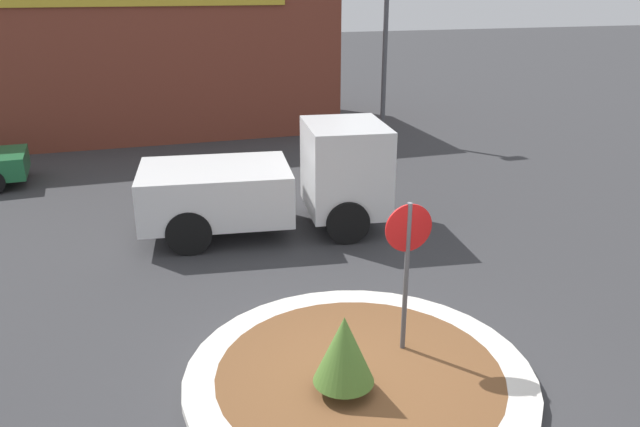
# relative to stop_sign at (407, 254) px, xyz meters

# --- Properties ---
(ground_plane) EXTENTS (120.00, 120.00, 0.00)m
(ground_plane) POSITION_rel_stop_sign_xyz_m (-0.80, -0.37, -1.62)
(ground_plane) COLOR #38383A
(traffic_island) EXTENTS (4.74, 4.74, 0.14)m
(traffic_island) POSITION_rel_stop_sign_xyz_m (-0.80, -0.37, -1.55)
(traffic_island) COLOR silver
(traffic_island) RESTS_ON ground_plane
(stop_sign) EXTENTS (0.67, 0.07, 2.35)m
(stop_sign) POSITION_rel_stop_sign_xyz_m (0.00, 0.00, 0.00)
(stop_sign) COLOR #4C4C51
(stop_sign) RESTS_ON ground_plane
(island_shrub) EXTENTS (0.79, 0.79, 1.09)m
(island_shrub) POSITION_rel_stop_sign_xyz_m (-1.15, -0.73, -0.85)
(island_shrub) COLOR brown
(island_shrub) RESTS_ON traffic_island
(utility_truck) EXTENTS (5.39, 2.77, 2.29)m
(utility_truck) POSITION_rel_stop_sign_xyz_m (-0.56, 5.35, -0.52)
(utility_truck) COLOR silver
(utility_truck) RESTS_ON ground_plane
(storefront_building) EXTENTS (13.17, 6.07, 5.65)m
(storefront_building) POSITION_rel_stop_sign_xyz_m (-2.83, 16.79, 1.21)
(storefront_building) COLOR brown
(storefront_building) RESTS_ON ground_plane
(light_pole) EXTENTS (0.70, 0.30, 5.55)m
(light_pole) POSITION_rel_stop_sign_xyz_m (4.90, 12.64, 1.69)
(light_pole) COLOR #4C4C51
(light_pole) RESTS_ON ground_plane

